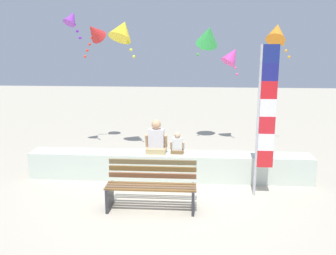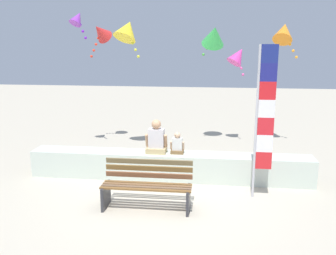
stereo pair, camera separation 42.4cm
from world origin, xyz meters
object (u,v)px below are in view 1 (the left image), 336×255
object	(u,v)px
kite_magenta	(232,56)
kite_red	(94,32)
person_child	(177,145)
flag_banner	(264,114)
kite_orange	(277,32)
person_adult	(156,140)
kite_yellow	(122,30)
kite_purple	(72,18)
kite_green	(208,36)
park_bench	(151,186)

from	to	relation	value
kite_magenta	kite_red	world-z (taller)	kite_red
person_child	flag_banner	distance (m)	2.15
kite_orange	kite_magenta	distance (m)	1.46
person_adult	person_child	bearing A→B (deg)	0.04
flag_banner	kite_yellow	distance (m)	4.99
person_adult	kite_purple	size ratio (longest dim) A/B	0.93
kite_green	person_child	bearing A→B (deg)	-103.12
park_bench	kite_green	size ratio (longest dim) A/B	1.69
flag_banner	kite_magenta	world-z (taller)	kite_magenta
person_adult	kite_orange	world-z (taller)	kite_orange
person_child	kite_magenta	size ratio (longest dim) A/B	0.54
kite_magenta	kite_purple	bearing A→B (deg)	-166.11
park_bench	kite_red	distance (m)	5.80
person_child	kite_purple	bearing A→B (deg)	143.22
person_adult	flag_banner	distance (m)	2.52
kite_green	kite_magenta	bearing A→B (deg)	16.81
park_bench	person_child	distance (m)	1.70
kite_green	kite_red	xyz separation A→B (m)	(-3.33, -0.30, 0.11)
park_bench	kite_purple	world-z (taller)	kite_purple
park_bench	kite_yellow	distance (m)	5.13
park_bench	kite_green	distance (m)	5.69
flag_banner	kite_green	xyz separation A→B (m)	(-1.00, 4.04, 1.57)
kite_magenta	kite_yellow	size ratio (longest dim) A/B	0.80
person_child	kite_yellow	size ratio (longest dim) A/B	0.43
person_adult	kite_green	size ratio (longest dim) A/B	0.77
kite_orange	kite_red	size ratio (longest dim) A/B	1.06
person_child	kite_magenta	distance (m)	4.16
kite_orange	kite_magenta	world-z (taller)	kite_orange
kite_orange	kite_magenta	xyz separation A→B (m)	(-1.28, 0.05, -0.69)
person_adult	kite_yellow	world-z (taller)	kite_yellow
kite_green	kite_orange	bearing A→B (deg)	4.91
kite_red	kite_purple	bearing A→B (deg)	-127.78
person_child	kite_green	xyz separation A→B (m)	(0.74, 3.17, 2.48)
park_bench	kite_orange	size ratio (longest dim) A/B	1.46
person_adult	kite_red	distance (m)	4.34
flag_banner	kite_red	xyz separation A→B (m)	(-4.33, 3.74, 1.68)
flag_banner	kite_orange	bearing A→B (deg)	76.48
person_child	flag_banner	size ratio (longest dim) A/B	0.16
kite_purple	kite_red	bearing A→B (deg)	52.22
kite_green	kite_red	distance (m)	3.34
kite_magenta	kite_purple	xyz separation A→B (m)	(-4.52, -1.12, 1.04)
person_adult	kite_red	bearing A→B (deg)	126.29
kite_green	kite_purple	world-z (taller)	kite_purple
park_bench	kite_magenta	size ratio (longest dim) A/B	1.84
person_adult	kite_orange	distance (m)	5.28
person_child	kite_orange	distance (m)	5.05
park_bench	kite_purple	bearing A→B (deg)	124.21
person_adult	kite_magenta	bearing A→B (deg)	60.07
kite_yellow	kite_red	world-z (taller)	kite_yellow
kite_magenta	kite_purple	distance (m)	4.77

